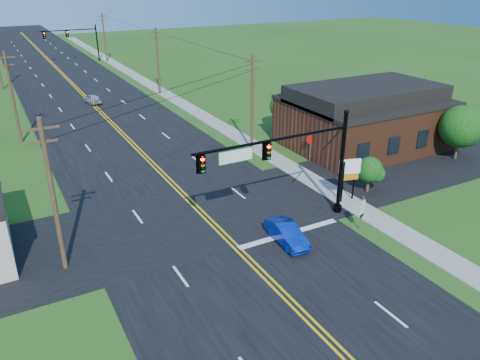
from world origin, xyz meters
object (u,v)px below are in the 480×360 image
signal_mast_far (73,38)px  route_sign (362,210)px  stop_sign (311,142)px  signal_mast_main (288,161)px  blue_car (287,234)px

signal_mast_far → route_sign: (4.04, -74.75, -3.12)m
route_sign → stop_sign: size_ratio=0.98×
signal_mast_main → blue_car: size_ratio=2.99×
stop_sign → signal_mast_far: bearing=119.8°
signal_mast_main → blue_car: 4.63m
signal_mast_main → stop_sign: bearing=46.1°
route_sign → blue_car: bearing=146.5°
signal_mast_main → route_sign: (4.14, -2.75, -3.32)m
signal_mast_main → route_sign: bearing=-33.6°
blue_car → stop_sign: bearing=52.1°
signal_mast_far → blue_car: signal_mast_far is taller
blue_car → signal_mast_main: bearing=63.2°
signal_mast_main → route_sign: 5.98m
signal_mast_main → blue_car: signal_mast_main is taller
route_sign → stop_sign: 12.52m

